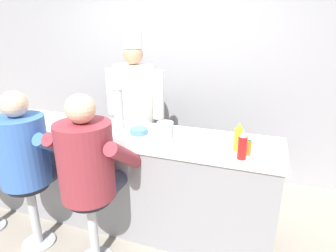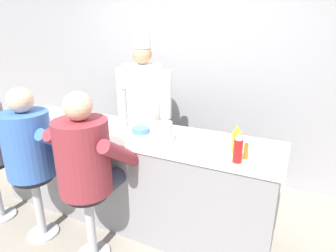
{
  "view_description": "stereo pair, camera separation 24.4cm",
  "coord_description": "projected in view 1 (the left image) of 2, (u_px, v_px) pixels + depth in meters",
  "views": [
    {
      "loc": [
        1.23,
        -1.87,
        1.87
      ],
      "look_at": [
        0.46,
        0.31,
        1.08
      ],
      "focal_mm": 30.0,
      "sensor_mm": 36.0,
      "label": 1
    },
    {
      "loc": [
        1.45,
        -1.78,
        1.87
      ],
      "look_at": [
        0.46,
        0.31,
        1.08
      ],
      "focal_mm": 30.0,
      "sensor_mm": 36.0,
      "label": 2
    }
  ],
  "objects": [
    {
      "name": "cook_in_whites_near",
      "position": [
        135.0,
        106.0,
        3.31
      ],
      "size": [
        0.72,
        0.46,
        1.85
      ],
      "color": "#232328",
      "rests_on": "ground_plane"
    },
    {
      "name": "cereal_bowl",
      "position": [
        139.0,
        131.0,
        2.6
      ],
      "size": [
        0.17,
        0.17,
        0.05
      ],
      "color": "#4C7FB7",
      "rests_on": "diner_counter"
    },
    {
      "name": "diner_counter",
      "position": [
        126.0,
        176.0,
        2.81
      ],
      "size": [
        2.89,
        0.68,
        0.96
      ],
      "color": "gray",
      "rests_on": "ground_plane"
    },
    {
      "name": "diner_seated_blue",
      "position": [
        27.0,
        154.0,
        2.34
      ],
      "size": [
        0.62,
        0.61,
        1.43
      ],
      "color": "#B2B5BA",
      "rests_on": "ground_plane"
    },
    {
      "name": "diner_seated_maroon",
      "position": [
        89.0,
        164.0,
        2.15
      ],
      "size": [
        0.64,
        0.63,
        1.46
      ],
      "color": "#B2B5BA",
      "rests_on": "ground_plane"
    },
    {
      "name": "breakfast_plate",
      "position": [
        98.0,
        132.0,
        2.59
      ],
      "size": [
        0.24,
        0.24,
        0.05
      ],
      "color": "white",
      "rests_on": "diner_counter"
    },
    {
      "name": "mustard_bottle_yellow",
      "position": [
        238.0,
        137.0,
        2.21
      ],
      "size": [
        0.07,
        0.07,
        0.23
      ],
      "color": "yellow",
      "rests_on": "diner_counter"
    },
    {
      "name": "coffee_mug_white",
      "position": [
        82.0,
        119.0,
        2.85
      ],
      "size": [
        0.15,
        0.1,
        0.1
      ],
      "color": "white",
      "rests_on": "diner_counter"
    },
    {
      "name": "hot_sauce_bottle_orange",
      "position": [
        249.0,
        148.0,
        2.14
      ],
      "size": [
        0.03,
        0.03,
        0.13
      ],
      "color": "orange",
      "rests_on": "diner_counter"
    },
    {
      "name": "wall_back",
      "position": [
        170.0,
        71.0,
        3.72
      ],
      "size": [
        10.0,
        0.06,
        2.7
      ],
      "color": "#99999E",
      "rests_on": "ground_plane"
    },
    {
      "name": "cup_stack_steel",
      "position": [
        119.0,
        109.0,
        2.67
      ],
      "size": [
        0.1,
        0.1,
        0.4
      ],
      "color": "#B7BABF",
      "rests_on": "diner_counter"
    },
    {
      "name": "water_pitcher_clear",
      "position": [
        165.0,
        133.0,
        2.36
      ],
      "size": [
        0.16,
        0.14,
        0.19
      ],
      "color": "silver",
      "rests_on": "diner_counter"
    },
    {
      "name": "ground_plane",
      "position": [
        112.0,
        238.0,
        2.66
      ],
      "size": [
        20.0,
        20.0,
        0.0
      ],
      "primitive_type": "plane",
      "color": "#9E9384"
    },
    {
      "name": "ketchup_bottle_red",
      "position": [
        242.0,
        145.0,
        2.06
      ],
      "size": [
        0.07,
        0.07,
        0.23
      ],
      "color": "red",
      "rests_on": "diner_counter"
    }
  ]
}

